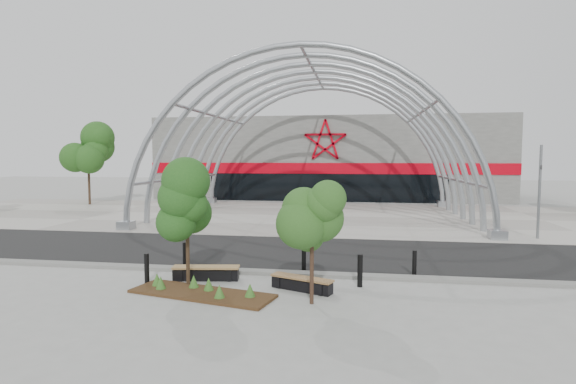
{
  "coord_description": "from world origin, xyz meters",
  "views": [
    {
      "loc": [
        3.11,
        -15.61,
        4.15
      ],
      "look_at": [
        0.0,
        4.0,
        2.6
      ],
      "focal_mm": 28.0,
      "sensor_mm": 36.0,
      "label": 1
    }
  ],
  "objects_px": {
    "bench_1": "(302,284)",
    "street_tree_1": "(312,219)",
    "signal_pole": "(539,190)",
    "street_tree_0": "(187,203)",
    "bench_0": "(206,273)",
    "bollard_2": "(304,258)"
  },
  "relations": [
    {
      "from": "signal_pole",
      "to": "bench_1",
      "type": "distance_m",
      "value": 15.15
    },
    {
      "from": "street_tree_1",
      "to": "bollard_2",
      "type": "distance_m",
      "value": 4.14
    },
    {
      "from": "street_tree_1",
      "to": "bench_0",
      "type": "relative_size",
      "value": 1.47
    },
    {
      "from": "signal_pole",
      "to": "street_tree_0",
      "type": "xyz_separation_m",
      "value": [
        -14.33,
        -10.64,
        0.2
      ]
    },
    {
      "from": "signal_pole",
      "to": "bench_0",
      "type": "bearing_deg",
      "value": -144.98
    },
    {
      "from": "street_tree_0",
      "to": "bench_0",
      "type": "bearing_deg",
      "value": 68.98
    },
    {
      "from": "bench_0",
      "to": "bollard_2",
      "type": "height_order",
      "value": "bollard_2"
    },
    {
      "from": "bench_0",
      "to": "street_tree_0",
      "type": "bearing_deg",
      "value": -111.02
    },
    {
      "from": "bench_1",
      "to": "street_tree_1",
      "type": "bearing_deg",
      "value": -70.06
    },
    {
      "from": "signal_pole",
      "to": "street_tree_1",
      "type": "bearing_deg",
      "value": -131.11
    },
    {
      "from": "bench_0",
      "to": "signal_pole",
      "type": "bearing_deg",
      "value": 35.02
    },
    {
      "from": "bench_0",
      "to": "bench_1",
      "type": "height_order",
      "value": "bench_0"
    },
    {
      "from": "signal_pole",
      "to": "bench_1",
      "type": "bearing_deg",
      "value": -135.42
    },
    {
      "from": "bench_1",
      "to": "bollard_2",
      "type": "xyz_separation_m",
      "value": [
        -0.23,
        2.4,
        0.29
      ]
    },
    {
      "from": "bench_1",
      "to": "bollard_2",
      "type": "height_order",
      "value": "bollard_2"
    },
    {
      "from": "signal_pole",
      "to": "bench_0",
      "type": "height_order",
      "value": "signal_pole"
    },
    {
      "from": "street_tree_0",
      "to": "street_tree_1",
      "type": "xyz_separation_m",
      "value": [
        4.1,
        -1.08,
        -0.27
      ]
    },
    {
      "from": "street_tree_1",
      "to": "bench_1",
      "type": "height_order",
      "value": "street_tree_1"
    },
    {
      "from": "signal_pole",
      "to": "street_tree_1",
      "type": "distance_m",
      "value": 15.56
    },
    {
      "from": "signal_pole",
      "to": "bollard_2",
      "type": "relative_size",
      "value": 4.79
    },
    {
      "from": "bench_0",
      "to": "bench_1",
      "type": "relative_size",
      "value": 1.11
    },
    {
      "from": "signal_pole",
      "to": "street_tree_1",
      "type": "height_order",
      "value": "signal_pole"
    }
  ]
}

